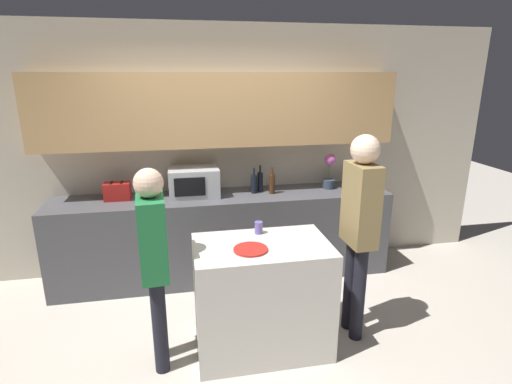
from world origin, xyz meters
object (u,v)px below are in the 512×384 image
Objects in this scene: person_left at (360,220)px; person_center at (154,255)px; potted_plant at (330,171)px; microwave at (194,182)px; plate_on_island at (251,249)px; bottle_1 at (260,181)px; cup_0 at (259,228)px; toaster at (117,191)px; bottle_0 at (254,184)px; bottle_2 at (272,184)px.

person_left reaches higher than person_center.
microwave is at bearing -179.94° from potted_plant.
bottle_1 is at bearing 75.86° from plate_on_island.
plate_on_island is at bearing -104.14° from bottle_1.
cup_0 is at bearing -102.05° from bottle_1.
person_left is at bearing -67.64° from bottle_1.
microwave is 1.78× the size of bottle_1.
potted_plant is (2.29, -0.00, 0.11)m from toaster.
person_center is (-0.70, 0.03, 0.00)m from plate_on_island.
microwave is at bearing 177.66° from bottle_0.
bottle_2 is 1.12× the size of plate_on_island.
plate_on_island is (1.14, -1.43, -0.10)m from toaster.
bottle_1 is 0.19× the size of person_center.
plate_on_island is (-0.29, -1.40, -0.12)m from bottle_0.
person_left is at bearing -32.61° from toaster.
toaster is 1.00× the size of plate_on_island.
person_center reaches higher than bottle_0.
bottle_1 is at bearing 134.78° from bottle_2.
person_left is (1.27, -1.31, -0.04)m from microwave.
microwave is 1.22m from cup_0.
person_left is 1.63m from person_center.
bottle_0 is at bearing -178.17° from potted_plant.
person_left reaches higher than potted_plant.
bottle_2 is at bearing 70.47° from plate_on_island.
toaster is 1.47m from person_center.
cup_0 is (-0.17, -1.09, -0.07)m from bottle_0.
toaster is 0.15× the size of person_left.
potted_plant reaches higher than toaster.
bottle_1 is (0.08, 0.05, 0.01)m from bottle_0.
bottle_2 is (0.19, -0.06, 0.01)m from bottle_0.
potted_plant is 2.34m from person_center.
bottle_0 is 1.70m from person_center.
cup_0 is at bearing -66.89° from microwave.
bottle_2 is 0.19× the size of person_center.
cup_0 is at bearing -98.64° from bottle_0.
bottle_2 is 1.31m from person_left.
person_center is at bearing 177.87° from plate_on_island.
person_left reaches higher than plate_on_island.
microwave reaches higher than bottle_2.
person_center is (-1.18, -1.32, -0.12)m from bottle_2.
toaster is 0.66× the size of potted_plant.
potted_plant reaches higher than bottle_0.
bottle_2 is (1.61, -0.09, 0.02)m from toaster.
person_left reaches higher than bottle_0.
potted_plant is at bearing 122.40° from person_center.
toaster is at bearing 178.88° from bottle_0.
cup_0 is at bearing 104.48° from person_center.
plate_on_island is (0.35, -1.43, -0.16)m from microwave.
bottle_1 reaches higher than bottle_2.
bottle_1 is 1.79m from person_center.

